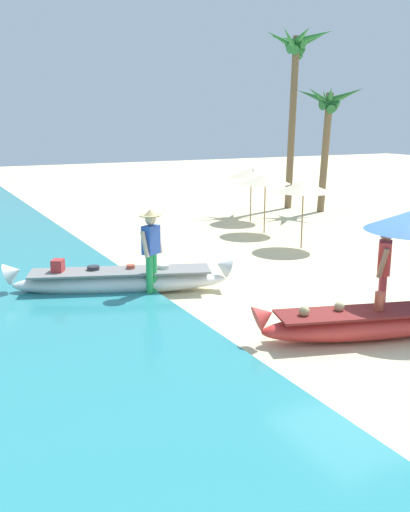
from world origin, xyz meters
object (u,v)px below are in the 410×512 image
boat_red_foreground (366,323)px  person_vendor_hatted (151,247)px  person_tourist_customer (384,269)px  boat_white_midground (120,280)px  palm_tree_leaning_seaward (296,62)px  palm_tree_tall_inland (329,110)px

boat_red_foreground → person_vendor_hatted: (-2.28, 3.79, 0.78)m
person_vendor_hatted → person_tourist_customer: size_ratio=1.07×
boat_red_foreground → person_vendor_hatted: bearing=121.0°
boat_white_midground → palm_tree_leaning_seaward: size_ratio=0.65×
person_tourist_customer → palm_tree_tall_inland: (7.29, 10.67, 2.98)m
person_tourist_customer → palm_tree_leaning_seaward: size_ratio=0.24×
person_tourist_customer → palm_tree_leaning_seaward: (6.67, 12.05, 4.82)m
person_tourist_customer → palm_tree_tall_inland: bearing=55.7°
boat_red_foreground → palm_tree_tall_inland: (8.14, 11.22, 3.67)m
person_tourist_customer → palm_tree_tall_inland: palm_tree_tall_inland is taller
boat_white_midground → palm_tree_leaning_seaward: bearing=38.8°
boat_white_midground → person_vendor_hatted: person_vendor_hatted is taller
boat_red_foreground → boat_white_midground: size_ratio=0.84×
palm_tree_tall_inland → palm_tree_leaning_seaward: size_ratio=0.69×
palm_tree_leaning_seaward → boat_red_foreground: bearing=-120.8°
boat_white_midground → person_vendor_hatted: bearing=-47.7°
boat_red_foreground → person_tourist_customer: bearing=32.8°
person_vendor_hatted → palm_tree_tall_inland: (10.42, 7.42, 2.89)m
person_vendor_hatted → palm_tree_tall_inland: bearing=35.5°
person_tourist_customer → palm_tree_tall_inland: 13.26m
person_tourist_customer → boat_red_foreground: bearing=-147.2°
boat_red_foreground → palm_tree_tall_inland: palm_tree_tall_inland is taller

